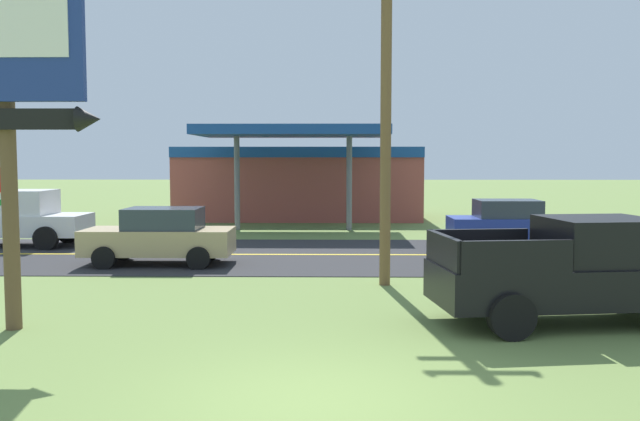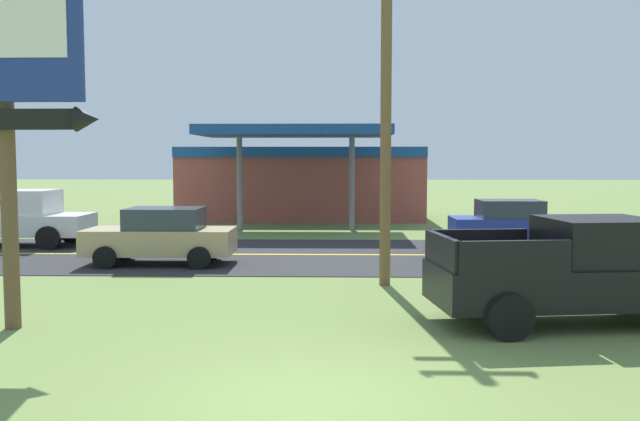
% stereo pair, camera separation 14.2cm
% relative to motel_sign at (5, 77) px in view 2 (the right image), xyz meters
% --- Properties ---
extents(ground_plane, '(180.00, 180.00, 0.00)m').
position_rel_motel_sign_xyz_m(ground_plane, '(5.35, -3.46, -4.46)').
color(ground_plane, olive).
extents(road_asphalt, '(140.00, 8.00, 0.02)m').
position_rel_motel_sign_xyz_m(road_asphalt, '(5.35, 9.54, -4.45)').
color(road_asphalt, '#2B2B2D').
rests_on(road_asphalt, ground).
extents(road_centre_line, '(126.00, 0.20, 0.01)m').
position_rel_motel_sign_xyz_m(road_centre_line, '(5.35, 9.54, -4.43)').
color(road_centre_line, gold).
rests_on(road_centre_line, road_asphalt).
extents(motel_sign, '(3.17, 0.54, 6.51)m').
position_rel_motel_sign_xyz_m(motel_sign, '(0.00, 0.00, 0.00)').
color(motel_sign, brown).
rests_on(motel_sign, ground).
extents(utility_pole, '(1.64, 0.26, 8.33)m').
position_rel_motel_sign_xyz_m(utility_pole, '(6.91, 4.53, -0.03)').
color(utility_pole, brown).
rests_on(utility_pole, ground).
extents(gas_station, '(12.00, 11.50, 4.40)m').
position_rel_motel_sign_xyz_m(gas_station, '(3.98, 22.95, -2.51)').
color(gas_station, '#A84C42').
rests_on(gas_station, ground).
extents(pickup_black_parked_on_lawn, '(5.41, 2.75, 1.96)m').
position_rel_motel_sign_xyz_m(pickup_black_parked_on_lawn, '(10.19, 0.72, -3.49)').
color(pickup_black_parked_on_lawn, black).
rests_on(pickup_black_parked_on_lawn, ground).
extents(pickup_white_on_road, '(5.20, 2.24, 1.96)m').
position_rel_motel_sign_xyz_m(pickup_white_on_road, '(-5.42, 11.54, -3.49)').
color(pickup_white_on_road, silver).
rests_on(pickup_white_on_road, ground).
extents(car_tan_near_lane, '(4.20, 2.00, 1.64)m').
position_rel_motel_sign_xyz_m(car_tan_near_lane, '(0.71, 7.54, -3.63)').
color(car_tan_near_lane, tan).
rests_on(car_tan_near_lane, ground).
extents(car_blue_far_lane, '(4.20, 2.00, 1.64)m').
position_rel_motel_sign_xyz_m(car_blue_far_lane, '(11.75, 11.54, -3.63)').
color(car_blue_far_lane, '#233893').
rests_on(car_blue_far_lane, ground).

